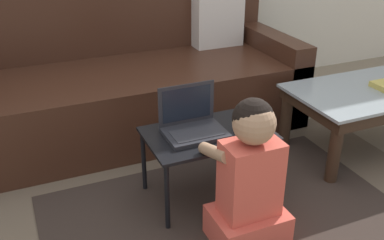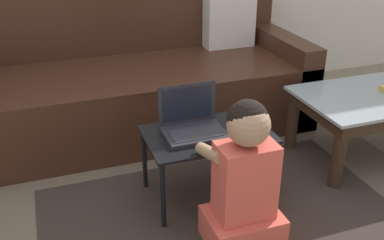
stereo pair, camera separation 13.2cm
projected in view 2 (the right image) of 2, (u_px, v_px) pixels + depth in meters
The scene contains 7 objects.
ground_plane at pixel (199, 229), 2.15m from camera, with size 16.00×16.00×0.00m, color #7F705B.
area_rug at pixel (221, 216), 2.23m from camera, with size 2.41×1.48×0.01m.
couch at pixel (135, 82), 3.05m from camera, with size 2.27×0.95×0.91m.
laptop_desk at pixel (208, 140), 2.25m from camera, with size 0.63×0.40×0.38m.
laptop at pixel (193, 126), 2.22m from camera, with size 0.30×0.22×0.23m.
computer_mouse at pixel (241, 129), 2.24m from camera, with size 0.06×0.10×0.03m.
person_seated at pixel (244, 181), 1.93m from camera, with size 0.33×0.37×0.71m.
Camera 2 is at (-0.60, -1.59, 1.42)m, focal length 42.00 mm.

